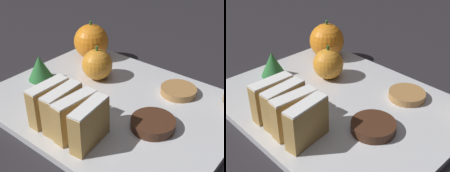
% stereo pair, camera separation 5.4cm
% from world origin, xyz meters
% --- Properties ---
extents(ground_plane, '(6.00, 6.00, 0.00)m').
position_xyz_m(ground_plane, '(0.00, 0.00, 0.00)').
color(ground_plane, '#28262B').
extents(serving_platter, '(0.32, 0.42, 0.01)m').
position_xyz_m(serving_platter, '(0.00, 0.00, 0.01)').
color(serving_platter, silver).
rests_on(serving_platter, ground_plane).
extents(stollen_slice_front, '(0.07, 0.03, 0.07)m').
position_xyz_m(stollen_slice_front, '(-0.11, -0.05, 0.04)').
color(stollen_slice_front, tan).
rests_on(stollen_slice_front, serving_platter).
extents(stollen_slice_second, '(0.07, 0.03, 0.07)m').
position_xyz_m(stollen_slice_second, '(-0.11, -0.02, 0.04)').
color(stollen_slice_second, tan).
rests_on(stollen_slice_second, serving_platter).
extents(stollen_slice_third, '(0.07, 0.03, 0.07)m').
position_xyz_m(stollen_slice_third, '(-0.10, 0.01, 0.04)').
color(stollen_slice_third, tan).
rests_on(stollen_slice_third, serving_platter).
extents(stollen_slice_fourth, '(0.07, 0.02, 0.07)m').
position_xyz_m(stollen_slice_fourth, '(-0.10, 0.04, 0.04)').
color(stollen_slice_fourth, tan).
rests_on(stollen_slice_fourth, serving_platter).
extents(orange_near, '(0.08, 0.08, 0.08)m').
position_xyz_m(orange_near, '(0.11, 0.15, 0.05)').
color(orange_near, orange).
rests_on(orange_near, serving_platter).
extents(orange_far, '(0.06, 0.06, 0.07)m').
position_xyz_m(orange_far, '(0.05, 0.07, 0.04)').
color(orange_far, orange).
rests_on(orange_far, serving_platter).
extents(chocolate_cookie, '(0.07, 0.07, 0.02)m').
position_xyz_m(chocolate_cookie, '(-0.02, -0.10, 0.02)').
color(chocolate_cookie, '#472819').
rests_on(chocolate_cookie, serving_platter).
extents(gingerbread_cookie, '(0.07, 0.07, 0.01)m').
position_xyz_m(gingerbread_cookie, '(0.09, -0.08, 0.02)').
color(gingerbread_cookie, '#B27F47').
rests_on(gingerbread_cookie, serving_platter).
extents(evergreen_sprig, '(0.05, 0.05, 0.05)m').
position_xyz_m(evergreen_sprig, '(-0.03, 0.16, 0.04)').
color(evergreen_sprig, '#2D7538').
rests_on(evergreen_sprig, serving_platter).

